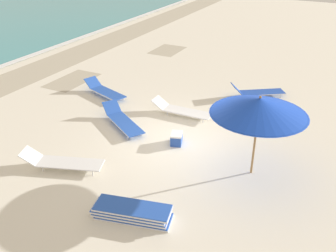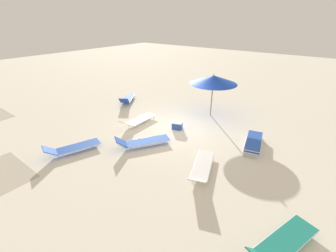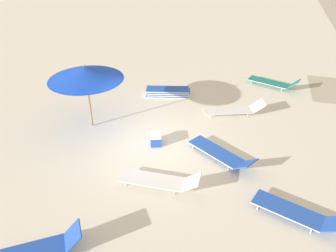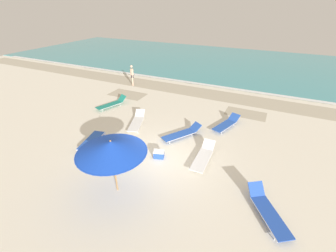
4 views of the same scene
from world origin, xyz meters
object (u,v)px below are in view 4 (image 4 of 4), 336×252
object	(u,v)px
lounger_stack	(92,142)
cooler_box	(159,154)
sun_lounger_near_water_left	(203,156)
sun_lounger_mid_beach_pair_a	(137,121)
beachgoer_wading_adult	(132,74)
sun_lounger_under_umbrella	(268,210)
beach_umbrella	(111,147)
sun_lounger_mid_beach_solo	(182,133)
sun_lounger_beside_umbrella	(226,124)
sun_lounger_near_water_right	(112,104)

from	to	relation	value
lounger_stack	cooler_box	bearing A→B (deg)	-4.16
lounger_stack	sun_lounger_near_water_left	size ratio (longest dim) A/B	0.88
sun_lounger_near_water_left	cooler_box	size ratio (longest dim) A/B	3.89
sun_lounger_mid_beach_pair_a	beachgoer_wading_adult	size ratio (longest dim) A/B	1.36
sun_lounger_under_umbrella	beach_umbrella	bearing A→B (deg)	159.15
sun_lounger_mid_beach_solo	beachgoer_wading_adult	world-z (taller)	beachgoer_wading_adult
lounger_stack	beachgoer_wading_adult	xyz separation A→B (m)	(-3.37, 8.88, 0.84)
sun_lounger_under_umbrella	beachgoer_wading_adult	size ratio (longest dim) A/B	1.22
sun_lounger_beside_umbrella	beachgoer_wading_adult	world-z (taller)	beachgoer_wading_adult
sun_lounger_mid_beach_pair_a	sun_lounger_beside_umbrella	bearing A→B (deg)	2.90
lounger_stack	sun_lounger_mid_beach_solo	world-z (taller)	sun_lounger_mid_beach_solo
sun_lounger_under_umbrella	sun_lounger_mid_beach_pair_a	size ratio (longest dim) A/B	0.90
lounger_stack	sun_lounger_near_water_left	bearing A→B (deg)	-0.03
sun_lounger_under_umbrella	beachgoer_wading_adult	bearing A→B (deg)	106.92
lounger_stack	beachgoer_wading_adult	distance (m)	9.54
sun_lounger_beside_umbrella	cooler_box	distance (m)	4.90
sun_lounger_beside_umbrella	sun_lounger_near_water_right	xyz separation A→B (m)	(-7.98, -0.56, 0.01)
lounger_stack	sun_lounger_mid_beach_solo	bearing A→B (deg)	22.60
sun_lounger_near_water_left	cooler_box	xyz separation A→B (m)	(-1.97, -0.73, -0.02)
beach_umbrella	beachgoer_wading_adult	distance (m)	12.73
sun_lounger_near_water_left	sun_lounger_near_water_right	bearing A→B (deg)	157.05
sun_lounger_under_umbrella	sun_lounger_mid_beach_pair_a	world-z (taller)	sun_lounger_under_umbrella
sun_lounger_under_umbrella	sun_lounger_mid_beach_solo	size ratio (longest dim) A/B	0.94
lounger_stack	sun_lounger_mid_beach_pair_a	xyz separation A→B (m)	(0.90, 2.89, 0.04)
lounger_stack	sun_lounger_mid_beach_solo	xyz separation A→B (m)	(3.89, 2.79, 0.04)
sun_lounger_mid_beach_pair_a	cooler_box	size ratio (longest dim) A/B	4.10
lounger_stack	sun_lounger_near_water_right	bearing A→B (deg)	102.91
beachgoer_wading_adult	sun_lounger_mid_beach_solo	bearing A→B (deg)	-171.69
beach_umbrella	sun_lounger_mid_beach_solo	distance (m)	5.21
beachgoer_wading_adult	cooler_box	distance (m)	10.89
sun_lounger_beside_umbrella	lounger_stack	bearing A→B (deg)	-120.73
sun_lounger_mid_beach_solo	sun_lounger_mid_beach_pair_a	size ratio (longest dim) A/B	0.95
beach_umbrella	cooler_box	size ratio (longest dim) A/B	4.37
beach_umbrella	sun_lounger_under_umbrella	xyz separation A→B (m)	(5.45, 1.30, -1.84)
cooler_box	beach_umbrella	bearing A→B (deg)	-119.31
lounger_stack	sun_lounger_mid_beach_solo	size ratio (longest dim) A/B	0.88
sun_lounger_beside_umbrella	beachgoer_wading_adult	bearing A→B (deg)	175.89
sun_lounger_near_water_left	sun_lounger_mid_beach_solo	world-z (taller)	sun_lounger_mid_beach_solo
lounger_stack	sun_lounger_near_water_right	distance (m)	4.87
sun_lounger_mid_beach_solo	beachgoer_wading_adult	xyz separation A→B (m)	(-7.25, 6.09, 0.79)
beach_umbrella	lounger_stack	xyz separation A→B (m)	(-3.11, 2.02, -1.89)
lounger_stack	sun_lounger_near_water_left	xyz separation A→B (m)	(5.59, 1.30, 0.04)
beachgoer_wading_adult	lounger_stack	bearing A→B (deg)	159.09
sun_lounger_near_water_left	sun_lounger_mid_beach_solo	xyz separation A→B (m)	(-1.70, 1.50, 0.00)
sun_lounger_under_umbrella	sun_lounger_beside_umbrella	xyz separation A→B (m)	(-2.72, 5.65, -0.01)
beach_umbrella	sun_lounger_mid_beach_pair_a	xyz separation A→B (m)	(-2.22, 4.90, -1.85)
lounger_stack	beachgoer_wading_adult	bearing A→B (deg)	97.65
beach_umbrella	sun_lounger_beside_umbrella	world-z (taller)	beach_umbrella
sun_lounger_near_water_right	cooler_box	distance (m)	6.90
sun_lounger_near_water_left	sun_lounger_mid_beach_pair_a	world-z (taller)	sun_lounger_mid_beach_pair_a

